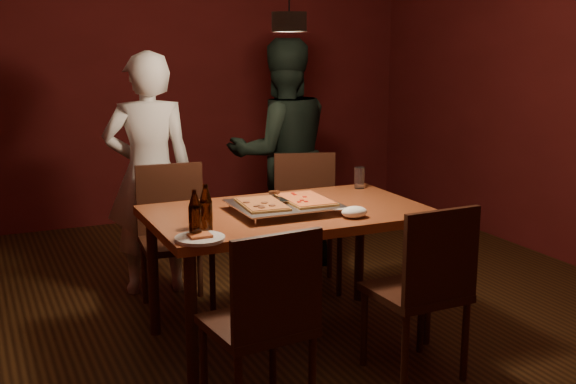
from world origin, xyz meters
name	(u,v)px	position (x,y,z in m)	size (l,w,h in m)	color
room_shell	(289,91)	(0.00, 0.00, 1.40)	(6.00, 6.00, 6.00)	#3D2510
dining_table	(288,223)	(0.01, 0.03, 0.68)	(1.50, 0.90, 0.75)	#964826
chair_far_left	(173,223)	(-0.43, 0.80, 0.54)	(0.46, 0.46, 0.49)	#38190F
chair_far_right	(307,208)	(0.51, 0.83, 0.54)	(0.53, 0.53, 0.49)	#38190F
chair_near_left	(265,309)	(-0.45, -0.76, 0.54)	(0.46, 0.46, 0.49)	#38190F
chair_near_right	(426,277)	(0.42, -0.70, 0.54)	(0.43, 0.43, 0.49)	#38190F
pizza_tray	(284,208)	(-0.03, 0.00, 0.77)	(0.55, 0.45, 0.05)	silver
pizza_meat	(262,204)	(-0.16, 0.00, 0.81)	(0.22, 0.34, 0.02)	maroon
pizza_cheese	(306,199)	(0.10, 0.00, 0.81)	(0.23, 0.37, 0.02)	gold
spatula	(283,199)	(-0.03, 0.03, 0.81)	(0.09, 0.24, 0.04)	silver
beer_bottle_a	(195,214)	(-0.62, -0.29, 0.87)	(0.06, 0.06, 0.23)	black
beer_bottle_b	(206,209)	(-0.54, -0.22, 0.87)	(0.06, 0.06, 0.24)	black
water_glass_left	(196,217)	(-0.56, -0.12, 0.80)	(0.07, 0.07, 0.11)	silver
water_glass_right	(359,178)	(0.65, 0.37, 0.82)	(0.06, 0.06, 0.13)	silver
plate_slice	(200,238)	(-0.61, -0.34, 0.76)	(0.23, 0.23, 0.03)	white
napkin	(354,212)	(0.26, -0.26, 0.78)	(0.14, 0.11, 0.06)	white
diner_white	(149,174)	(-0.49, 1.13, 0.79)	(0.58, 0.38, 1.59)	silver
diner_dark	(282,154)	(0.54, 1.33, 0.83)	(0.81, 0.63, 1.66)	black
pendant_lamp	(289,20)	(0.00, 0.00, 1.76)	(0.18, 0.18, 1.10)	black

